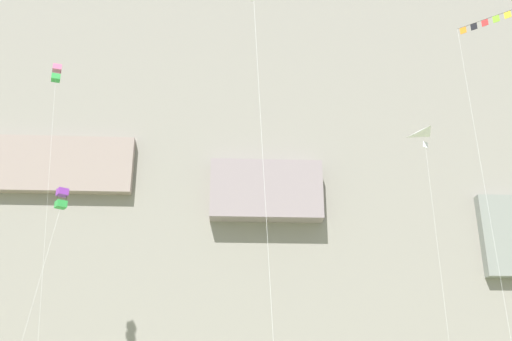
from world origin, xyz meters
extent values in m
cube|color=gray|center=(0.00, 67.68, 34.92)|extent=(180.00, 27.45, 69.83)
cube|color=gray|center=(-22.37, 53.91, 25.64)|extent=(17.08, 2.16, 6.05)
cube|color=gray|center=(0.00, 53.89, 23.01)|extent=(11.47, 3.86, 6.20)
cylinder|color=black|center=(12.50, 27.06, 25.89)|extent=(2.74, 2.27, 0.02)
cube|color=orange|center=(11.40, 27.96, 25.64)|extent=(0.34, 0.28, 0.46)
cube|color=black|center=(11.95, 27.51, 25.64)|extent=(0.34, 0.28, 0.46)
cube|color=red|center=(12.50, 27.06, 25.64)|extent=(0.35, 0.30, 0.46)
cube|color=#8CCC33|center=(13.04, 26.61, 25.64)|extent=(0.36, 0.31, 0.46)
cube|color=yellow|center=(13.59, 26.16, 25.64)|extent=(0.34, 0.28, 0.46)
cylinder|color=silver|center=(10.32, 25.85, 13.01)|extent=(1.65, 4.69, 25.77)
cube|color=pink|center=(-17.70, 37.33, 27.52)|extent=(0.84, 0.84, 0.47)
cube|color=green|center=(-17.70, 37.33, 26.65)|extent=(0.84, 0.84, 0.47)
cylinder|color=black|center=(-17.40, 37.33, 27.09)|extent=(0.02, 0.02, 1.27)
cylinder|color=black|center=(-18.00, 37.33, 27.09)|extent=(0.02, 0.02, 1.27)
cylinder|color=silver|center=(-16.38, 35.64, 13.27)|extent=(2.67, 3.39, 26.30)
cube|color=purple|center=(-15.59, 35.68, 16.53)|extent=(0.97, 0.97, 0.49)
cube|color=green|center=(-15.59, 35.68, 15.63)|extent=(0.97, 0.97, 0.49)
cylinder|color=black|center=(-15.28, 35.68, 16.08)|extent=(0.02, 0.02, 1.33)
cylinder|color=black|center=(-15.91, 35.68, 16.08)|extent=(0.02, 0.02, 1.33)
cylinder|color=silver|center=(-15.88, 33.06, 7.75)|extent=(0.59, 5.26, 15.27)
pyramid|color=white|center=(11.47, 36.26, 21.10)|extent=(1.94, 2.20, 0.22)
cube|color=white|center=(10.93, 35.98, 20.90)|extent=(0.46, 0.28, 0.54)
cylinder|color=silver|center=(10.07, 33.45, 10.51)|extent=(1.75, 5.08, 20.79)
cylinder|color=silver|center=(-2.51, 17.12, 10.31)|extent=(0.85, 2.00, 20.38)
camera|label=1|loc=(-3.94, -4.57, 2.69)|focal=41.82mm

